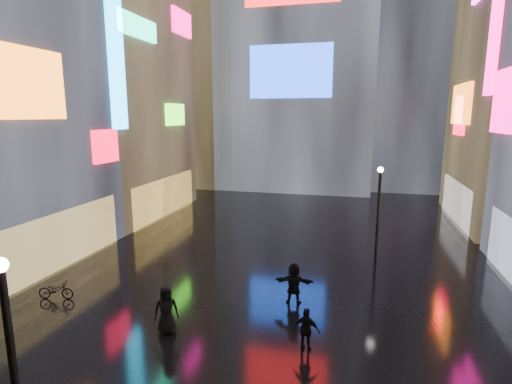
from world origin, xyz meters
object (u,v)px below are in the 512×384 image
(pedestrian_3, at_px, (306,330))
(bicycle, at_px, (56,290))
(lamp_far, at_px, (378,208))
(lamp_near, at_px, (13,364))

(pedestrian_3, relative_size, bicycle, 0.99)
(lamp_far, height_order, bicycle, lamp_far)
(bicycle, bearing_deg, lamp_near, -154.46)
(lamp_far, bearing_deg, lamp_near, -115.67)
(bicycle, bearing_deg, lamp_far, -70.34)
(pedestrian_3, bearing_deg, lamp_far, -98.41)
(lamp_near, height_order, lamp_far, same)
(lamp_near, bearing_deg, bicycle, 127.36)
(lamp_near, bearing_deg, lamp_far, 64.33)
(lamp_far, height_order, pedestrian_3, lamp_far)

